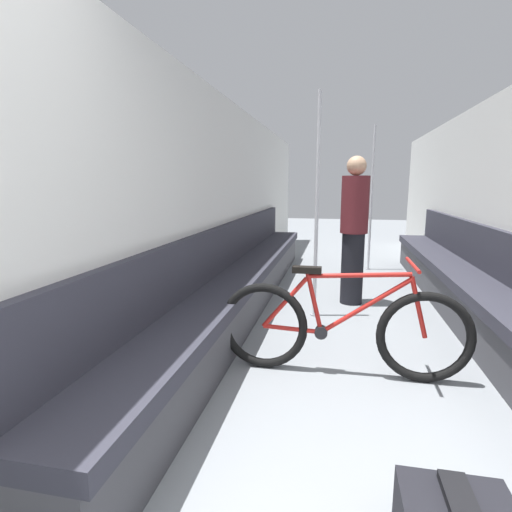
# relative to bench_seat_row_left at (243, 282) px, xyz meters

# --- Properties ---
(wall_left) EXTENTS (0.10, 10.50, 2.22)m
(wall_left) POSITION_rel_bench_seat_row_left_xyz_m (-0.26, 0.19, 0.80)
(wall_left) COLOR silver
(wall_left) RESTS_ON ground
(wall_right) EXTENTS (0.10, 10.50, 2.22)m
(wall_right) POSITION_rel_bench_seat_row_left_xyz_m (2.52, 0.19, 0.80)
(wall_right) COLOR silver
(wall_right) RESTS_ON ground
(bench_seat_row_left) EXTENTS (0.47, 6.14, 0.92)m
(bench_seat_row_left) POSITION_rel_bench_seat_row_left_xyz_m (0.00, 0.00, 0.00)
(bench_seat_row_left) COLOR #3D3D42
(bench_seat_row_left) RESTS_ON ground
(bench_seat_row_right) EXTENTS (0.47, 6.14, 0.92)m
(bench_seat_row_right) POSITION_rel_bench_seat_row_left_xyz_m (2.26, 0.00, 0.00)
(bench_seat_row_right) COLOR #3D3D42
(bench_seat_row_right) RESTS_ON ground
(bicycle) EXTENTS (1.74, 0.46, 0.82)m
(bicycle) POSITION_rel_bench_seat_row_left_xyz_m (1.02, -1.30, 0.03)
(bicycle) COLOR black
(bicycle) RESTS_ON ground
(grab_pole_near) EXTENTS (0.08, 0.08, 2.20)m
(grab_pole_near) POSITION_rel_bench_seat_row_left_xyz_m (1.46, 2.39, 0.77)
(grab_pole_near) COLOR gray
(grab_pole_near) RESTS_ON ground
(grab_pole_far) EXTENTS (0.08, 0.08, 2.20)m
(grab_pole_far) POSITION_rel_bench_seat_row_left_xyz_m (0.76, -0.04, 0.77)
(grab_pole_far) COLOR gray
(grab_pole_far) RESTS_ON ground
(passenger_standing) EXTENTS (0.30, 0.30, 1.63)m
(passenger_standing) POSITION_rel_bench_seat_row_left_xyz_m (1.15, 0.49, 0.53)
(passenger_standing) COLOR black
(passenger_standing) RESTS_ON ground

